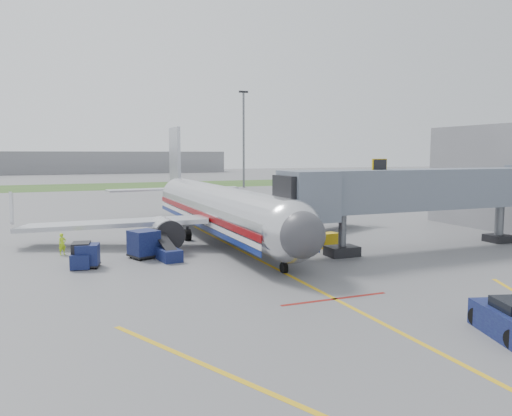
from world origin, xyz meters
name	(u,v)px	position (x,y,z in m)	size (l,w,h in m)	color
ground	(299,280)	(0.00, 0.00, 0.00)	(400.00, 400.00, 0.00)	#565659
grass_strip	(116,186)	(0.00, 90.00, 0.01)	(300.00, 25.00, 0.01)	#2D4C1E
apron_markings	(375,320)	(0.00, -7.40, 0.00)	(21.52, 50.00, 0.01)	gold
airliner	(218,208)	(0.00, 15.25, 2.65)	(32.10, 35.67, 10.25)	silver
jet_bridge	(421,191)	(12.86, 5.00, 4.47)	(25.30, 4.00, 6.90)	slate
light_mast_right	(244,137)	(25.00, 75.00, 10.78)	(2.00, 0.44, 20.40)	#595B60
distant_terminal	(61,163)	(-10.00, 170.00, 4.00)	(120.00, 14.00, 8.00)	slate
baggage_tug	(82,256)	(-11.39, 8.33, 0.71)	(1.55, 2.45, 1.60)	#0D0D3B
baggage_cart_a	(144,244)	(-7.19, 9.68, 0.99)	(2.32, 2.32, 1.93)	#0D0D3B
baggage_cart_b	(164,242)	(-5.47, 11.18, 0.76)	(1.47, 1.47, 1.50)	#0D0D3B
baggage_cart_c	(88,256)	(-11.03, 8.01, 0.77)	(1.67, 1.67, 1.52)	#0D0D3B
belt_loader	(166,252)	(-5.84, 8.67, 0.47)	(1.67, 3.97, 1.89)	#0D0D3B
ground_power_cart	(328,241)	(6.60, 8.00, 0.58)	(1.59, 1.18, 1.17)	gold
ramp_worker	(62,244)	(-12.46, 12.95, 0.79)	(0.57, 0.38, 1.57)	#ADDD1A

